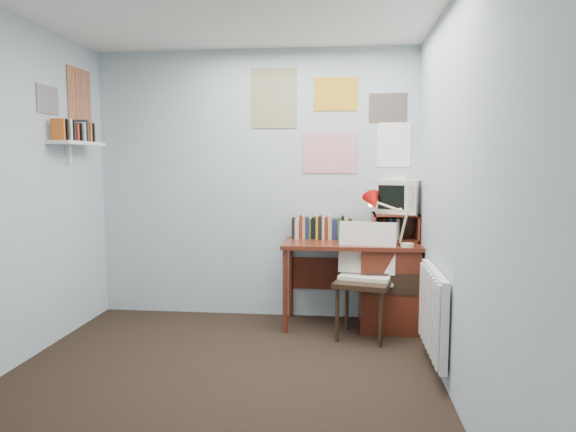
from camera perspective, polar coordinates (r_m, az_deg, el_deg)
name	(u,v)px	position (r m, az deg, el deg)	size (l,w,h in m)	color
ground	(210,395)	(3.46, -8.64, -19.07)	(3.50, 3.50, 0.00)	black
back_wall	(255,185)	(4.85, -3.66, 3.48)	(3.00, 0.02, 2.50)	#A1B1B8
right_wall	(462,199)	(3.11, 18.76, 1.78)	(0.02, 3.50, 2.50)	#A1B1B8
desk	(382,282)	(4.64, 10.35, -7.25)	(1.20, 0.55, 0.76)	maroon
desk_chair	(363,283)	(4.32, 8.36, -7.36)	(0.48, 0.46, 0.93)	black
desk_lamp	(408,223)	(4.36, 13.16, -0.74)	(0.28, 0.24, 0.40)	red
tv_riser	(395,227)	(4.68, 11.81, -1.21)	(0.40, 0.30, 0.25)	maroon
crt_tv	(400,195)	(4.68, 12.29, 2.32)	(0.34, 0.32, 0.33)	beige
book_row	(325,227)	(4.73, 4.10, -1.21)	(0.60, 0.14, 0.22)	maroon
radiator	(434,312)	(3.78, 15.87, -10.22)	(0.09, 0.80, 0.60)	white
wall_shelf	(77,143)	(4.69, -22.38, 7.49)	(0.20, 0.62, 0.24)	white
posters_back	(330,120)	(4.79, 4.71, 10.63)	(1.20, 0.01, 0.90)	white
posters_left	(64,97)	(4.76, -23.59, 12.00)	(0.01, 0.70, 0.60)	white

